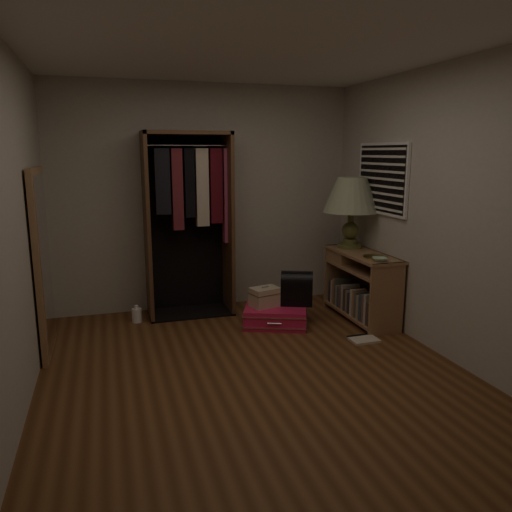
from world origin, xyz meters
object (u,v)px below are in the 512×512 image
at_px(table_lamp, 352,196).
at_px(black_bag, 297,287).
at_px(floor_mirror, 43,263).
at_px(train_case, 265,297).
at_px(console_bookshelf, 359,284).
at_px(pink_suitcase, 275,316).
at_px(white_jug, 137,315).
at_px(open_wardrobe, 191,208).

bearing_deg(table_lamp, black_bag, -163.06).
height_order(floor_mirror, train_case, floor_mirror).
height_order(console_bookshelf, table_lamp, table_lamp).
relative_size(train_case, table_lamp, 0.43).
xyz_separation_m(console_bookshelf, table_lamp, (0.01, 0.28, 0.95)).
xyz_separation_m(pink_suitcase, white_jug, (-1.42, 0.54, -0.02)).
bearing_deg(white_jug, table_lamp, -6.69).
height_order(console_bookshelf, white_jug, console_bookshelf).
relative_size(console_bookshelf, black_bag, 2.81).
relative_size(console_bookshelf, table_lamp, 1.39).
height_order(console_bookshelf, black_bag, console_bookshelf).
xyz_separation_m(console_bookshelf, pink_suitcase, (-0.98, 0.02, -0.29)).
relative_size(open_wardrobe, pink_suitcase, 2.56).
relative_size(console_bookshelf, floor_mirror, 0.66).
relative_size(pink_suitcase, black_bag, 2.01).
relative_size(pink_suitcase, table_lamp, 1.00).
xyz_separation_m(console_bookshelf, open_wardrobe, (-1.75, 0.73, 0.83)).
distance_m(open_wardrobe, floor_mirror, 1.71).
bearing_deg(console_bookshelf, black_bag, 175.94).
bearing_deg(floor_mirror, train_case, 3.29).
xyz_separation_m(console_bookshelf, black_bag, (-0.73, 0.05, 0.01)).
bearing_deg(black_bag, white_jug, -173.84).
distance_m(pink_suitcase, table_lamp, 1.60).
relative_size(console_bookshelf, pink_suitcase, 1.40).
xyz_separation_m(black_bag, white_jug, (-1.68, 0.51, -0.31)).
bearing_deg(train_case, black_bag, -20.06).
height_order(floor_mirror, white_jug, floor_mirror).
xyz_separation_m(floor_mirror, pink_suitcase, (2.25, 0.06, -0.75)).
bearing_deg(white_jug, open_wardrobe, 14.84).
height_order(floor_mirror, black_bag, floor_mirror).
distance_m(pink_suitcase, train_case, 0.24).
distance_m(floor_mirror, table_lamp, 3.29).
bearing_deg(floor_mirror, pink_suitcase, 1.50).
relative_size(open_wardrobe, black_bag, 5.15).
relative_size(open_wardrobe, white_jug, 10.84).
height_order(train_case, table_lamp, table_lamp).
distance_m(table_lamp, white_jug, 2.73).
relative_size(console_bookshelf, white_jug, 5.92).
bearing_deg(pink_suitcase, table_lamp, 36.06).
distance_m(console_bookshelf, floor_mirror, 3.27).
xyz_separation_m(pink_suitcase, table_lamp, (0.99, 0.26, 1.24)).
bearing_deg(pink_suitcase, white_jug, -179.42).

